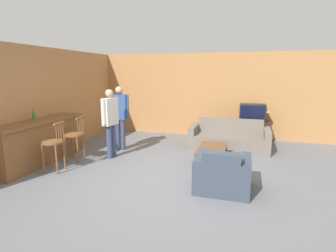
{
  "coord_description": "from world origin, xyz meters",
  "views": [
    {
      "loc": [
        1.46,
        -4.53,
        1.99
      ],
      "look_at": [
        -0.19,
        0.86,
        0.85
      ],
      "focal_mm": 28.0,
      "sensor_mm": 36.0,
      "label": 1
    }
  ],
  "objects_px": {
    "tv_unit": "(251,132)",
    "bar_chair_near": "(54,145)",
    "couch_far": "(229,139)",
    "tv": "(252,113)",
    "armchair_near": "(223,174)",
    "bottle": "(34,115)",
    "table_lamp": "(265,109)",
    "bar_chair_mid": "(75,137)",
    "coffee_table": "(212,150)",
    "person_by_window": "(120,114)",
    "person_by_counter": "(110,120)"
  },
  "relations": [
    {
      "from": "tv",
      "to": "person_by_counter",
      "type": "height_order",
      "value": "person_by_counter"
    },
    {
      "from": "tv_unit",
      "to": "tv",
      "type": "distance_m",
      "value": 0.56
    },
    {
      "from": "tv",
      "to": "bar_chair_mid",
      "type": "bearing_deg",
      "value": -142.65
    },
    {
      "from": "coffee_table",
      "to": "tv_unit",
      "type": "relative_size",
      "value": 1.09
    },
    {
      "from": "couch_far",
      "to": "tv_unit",
      "type": "distance_m",
      "value": 1.08
    },
    {
      "from": "couch_far",
      "to": "tv_unit",
      "type": "relative_size",
      "value": 2.03
    },
    {
      "from": "tv_unit",
      "to": "bottle",
      "type": "xyz_separation_m",
      "value": [
        -4.58,
        -3.34,
        0.79
      ]
    },
    {
      "from": "bottle",
      "to": "tv",
      "type": "bearing_deg",
      "value": 36.09
    },
    {
      "from": "couch_far",
      "to": "coffee_table",
      "type": "bearing_deg",
      "value": -101.67
    },
    {
      "from": "bar_chair_near",
      "to": "table_lamp",
      "type": "relative_size",
      "value": 2.0
    },
    {
      "from": "tv",
      "to": "person_by_window",
      "type": "relative_size",
      "value": 0.43
    },
    {
      "from": "bar_chair_near",
      "to": "coffee_table",
      "type": "distance_m",
      "value": 3.34
    },
    {
      "from": "person_by_window",
      "to": "table_lamp",
      "type": "bearing_deg",
      "value": 26.75
    },
    {
      "from": "bar_chair_mid",
      "to": "tv_unit",
      "type": "bearing_deg",
      "value": 37.38
    },
    {
      "from": "table_lamp",
      "to": "person_by_window",
      "type": "bearing_deg",
      "value": -153.25
    },
    {
      "from": "couch_far",
      "to": "tv_unit",
      "type": "bearing_deg",
      "value": 58.17
    },
    {
      "from": "bar_chair_near",
      "to": "tv_unit",
      "type": "xyz_separation_m",
      "value": [
        3.87,
        3.64,
        -0.25
      ]
    },
    {
      "from": "bar_chair_near",
      "to": "person_by_counter",
      "type": "bearing_deg",
      "value": 60.23
    },
    {
      "from": "coffee_table",
      "to": "armchair_near",
      "type": "bearing_deg",
      "value": -74.6
    },
    {
      "from": "bar_chair_near",
      "to": "tv",
      "type": "distance_m",
      "value": 5.32
    },
    {
      "from": "armchair_near",
      "to": "coffee_table",
      "type": "distance_m",
      "value": 1.32
    },
    {
      "from": "coffee_table",
      "to": "tv",
      "type": "xyz_separation_m",
      "value": [
        0.84,
        2.25,
        0.54
      ]
    },
    {
      "from": "bottle",
      "to": "bar_chair_near",
      "type": "bearing_deg",
      "value": -22.67
    },
    {
      "from": "table_lamp",
      "to": "tv",
      "type": "bearing_deg",
      "value": -179.48
    },
    {
      "from": "couch_far",
      "to": "tv",
      "type": "bearing_deg",
      "value": 58.09
    },
    {
      "from": "bar_chair_mid",
      "to": "tv_unit",
      "type": "xyz_separation_m",
      "value": [
        3.87,
        2.96,
        -0.25
      ]
    },
    {
      "from": "tv_unit",
      "to": "person_by_window",
      "type": "distance_m",
      "value": 3.83
    },
    {
      "from": "tv_unit",
      "to": "person_by_window",
      "type": "height_order",
      "value": "person_by_window"
    },
    {
      "from": "armchair_near",
      "to": "bottle",
      "type": "bearing_deg",
      "value": 177.42
    },
    {
      "from": "bar_chair_near",
      "to": "tv",
      "type": "height_order",
      "value": "tv"
    },
    {
      "from": "bar_chair_mid",
      "to": "couch_far",
      "type": "bearing_deg",
      "value": 31.73
    },
    {
      "from": "armchair_near",
      "to": "table_lamp",
      "type": "xyz_separation_m",
      "value": [
        0.83,
        3.53,
        0.72
      ]
    },
    {
      "from": "couch_far",
      "to": "tv_unit",
      "type": "xyz_separation_m",
      "value": [
        0.57,
        0.91,
        0.03
      ]
    },
    {
      "from": "bar_chair_mid",
      "to": "couch_far",
      "type": "xyz_separation_m",
      "value": [
        3.3,
        2.04,
        -0.28
      ]
    },
    {
      "from": "bar_chair_near",
      "to": "bottle",
      "type": "height_order",
      "value": "bottle"
    },
    {
      "from": "bar_chair_near",
      "to": "person_by_window",
      "type": "distance_m",
      "value": 1.94
    },
    {
      "from": "tv_unit",
      "to": "couch_far",
      "type": "bearing_deg",
      "value": -121.83
    },
    {
      "from": "armchair_near",
      "to": "tv_unit",
      "type": "height_order",
      "value": "armchair_near"
    },
    {
      "from": "table_lamp",
      "to": "coffee_table",
      "type": "bearing_deg",
      "value": -117.76
    },
    {
      "from": "couch_far",
      "to": "person_by_window",
      "type": "relative_size",
      "value": 1.23
    },
    {
      "from": "tv_unit",
      "to": "tv",
      "type": "bearing_deg",
      "value": -90.0
    },
    {
      "from": "coffee_table",
      "to": "tv_unit",
      "type": "xyz_separation_m",
      "value": [
        0.84,
        2.25,
        -0.02
      ]
    },
    {
      "from": "tv_unit",
      "to": "bar_chair_near",
      "type": "bearing_deg",
      "value": -136.73
    },
    {
      "from": "tv",
      "to": "bar_chair_near",
      "type": "bearing_deg",
      "value": -136.76
    },
    {
      "from": "bar_chair_near",
      "to": "armchair_near",
      "type": "bearing_deg",
      "value": 1.93
    },
    {
      "from": "couch_far",
      "to": "tv_unit",
      "type": "height_order",
      "value": "couch_far"
    },
    {
      "from": "couch_far",
      "to": "table_lamp",
      "type": "distance_m",
      "value": 1.48
    },
    {
      "from": "armchair_near",
      "to": "tv",
      "type": "height_order",
      "value": "tv"
    },
    {
      "from": "tv",
      "to": "person_by_window",
      "type": "height_order",
      "value": "person_by_window"
    },
    {
      "from": "bar_chair_near",
      "to": "armchair_near",
      "type": "xyz_separation_m",
      "value": [
        3.38,
        0.11,
        -0.28
      ]
    }
  ]
}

